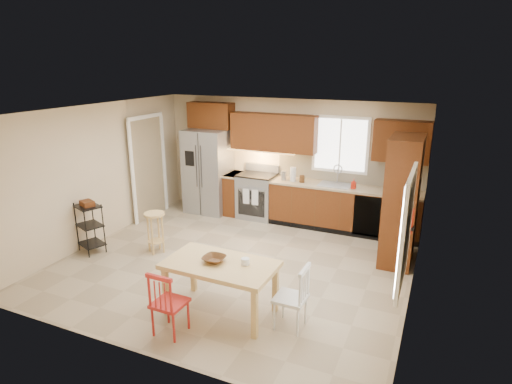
{
  "coord_description": "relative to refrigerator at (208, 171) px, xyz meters",
  "views": [
    {
      "loc": [
        2.93,
        -5.75,
        3.21
      ],
      "look_at": [
        0.21,
        0.4,
        1.15
      ],
      "focal_mm": 30.0,
      "sensor_mm": 36.0,
      "label": 1
    }
  ],
  "objects": [
    {
      "name": "utility_cart",
      "position": [
        -0.8,
        -2.73,
        -0.47
      ],
      "size": [
        0.54,
        0.49,
        0.89
      ],
      "primitive_type": null,
      "rotation": [
        0.0,
        0.0,
        -0.39
      ],
      "color": "black",
      "rests_on": "floor"
    },
    {
      "name": "backsplash",
      "position": [
        2.99,
        0.36,
        0.27
      ],
      "size": [
        2.92,
        0.03,
        0.55
      ],
      "primitive_type": "cube",
      "color": "beige",
      "rests_on": "wall_back"
    },
    {
      "name": "dining_table",
      "position": [
        2.18,
        -3.49,
        -0.56
      ],
      "size": [
        1.46,
        0.84,
        0.7
      ],
      "primitive_type": null,
      "rotation": [
        0.0,
        0.0,
        -0.02
      ],
      "color": "tan",
      "rests_on": "floor"
    },
    {
      "name": "bar_stool",
      "position": [
        0.25,
        -2.28,
        -0.55
      ],
      "size": [
        0.4,
        0.4,
        0.72
      ],
      "primitive_type": null,
      "rotation": [
        0.0,
        0.0,
        0.16
      ],
      "color": "tan",
      "rests_on": "floor"
    },
    {
      "name": "fire_extinguisher",
      "position": [
        4.33,
        -1.98,
        0.19
      ],
      "size": [
        0.12,
        0.12,
        0.36
      ],
      "primitive_type": "cylinder",
      "color": "#B01D0C",
      "rests_on": "wall_right"
    },
    {
      "name": "pantry",
      "position": [
        4.13,
        -0.93,
        0.14
      ],
      "size": [
        0.5,
        0.95,
        2.1
      ],
      "primitive_type": "cube",
      "color": "#582A10",
      "rests_on": "floor"
    },
    {
      "name": "wall_left",
      "position": [
        -1.05,
        -2.12,
        0.34
      ],
      "size": [
        0.02,
        5.0,
        2.5
      ],
      "primitive_type": "cube",
      "color": "#CCB793",
      "rests_on": "ground"
    },
    {
      "name": "canister_wood",
      "position": [
        2.15,
        -0.0,
        0.06
      ],
      "size": [
        0.1,
        0.1,
        0.14
      ],
      "primitive_type": "cylinder",
      "color": "#513315",
      "rests_on": "base_cabinet_run"
    },
    {
      "name": "paper_towel",
      "position": [
        1.95,
        0.03,
        0.13
      ],
      "size": [
        0.12,
        0.12,
        0.28
      ],
      "primitive_type": "cylinder",
      "color": "silver",
      "rests_on": "base_cabinet_run"
    },
    {
      "name": "soap_bottle",
      "position": [
        3.18,
        -0.02,
        0.09
      ],
      "size": [
        0.09,
        0.09,
        0.19
      ],
      "primitive_type": "imported",
      "color": "#B01D0C",
      "rests_on": "base_cabinet_run"
    },
    {
      "name": "table_bowl",
      "position": [
        2.09,
        -3.49,
        -0.2
      ],
      "size": [
        0.3,
        0.3,
        0.07
      ],
      "primitive_type": "imported",
      "rotation": [
        0.0,
        0.0,
        -0.02
      ],
      "color": "#513315",
      "rests_on": "dining_table"
    },
    {
      "name": "table_jar",
      "position": [
        2.5,
        -3.4,
        -0.17
      ],
      "size": [
        0.1,
        0.1,
        0.11
      ],
      "primitive_type": "cylinder",
      "rotation": [
        0.0,
        0.0,
        -0.02
      ],
      "color": "silver",
      "rests_on": "dining_table"
    },
    {
      "name": "undercab_glow",
      "position": [
        1.15,
        0.17,
        0.52
      ],
      "size": [
        1.6,
        0.3,
        0.01
      ],
      "primitive_type": "cube",
      "color": "#FFBF66",
      "rests_on": "wall_back"
    },
    {
      "name": "wall_back",
      "position": [
        1.7,
        0.38,
        0.34
      ],
      "size": [
        5.5,
        0.02,
        2.5
      ],
      "primitive_type": "cube",
      "color": "#CCB793",
      "rests_on": "ground"
    },
    {
      "name": "ceiling",
      "position": [
        1.7,
        -2.12,
        1.59
      ],
      "size": [
        5.5,
        5.0,
        0.02
      ],
      "primitive_type": "cube",
      "color": "silver",
      "rests_on": "ground"
    },
    {
      "name": "sink",
      "position": [
        2.8,
        0.08,
        -0.05
      ],
      "size": [
        0.62,
        0.46,
        0.16
      ],
      "primitive_type": "cube",
      "color": "gray",
      "rests_on": "base_cabinet_run"
    },
    {
      "name": "upper_left_block",
      "position": [
        1.45,
        0.2,
        0.92
      ],
      "size": [
        1.8,
        0.35,
        0.75
      ],
      "primitive_type": "cube",
      "color": "#5B290F",
      "rests_on": "wall_back"
    },
    {
      "name": "chair_white",
      "position": [
        3.13,
        -3.44,
        -0.49
      ],
      "size": [
        0.4,
        0.4,
        0.85
      ],
      "primitive_type": null,
      "rotation": [
        0.0,
        0.0,
        1.55
      ],
      "color": "silver",
      "rests_on": "floor"
    },
    {
      "name": "window_back",
      "position": [
        2.8,
        0.35,
        0.74
      ],
      "size": [
        1.12,
        0.04,
        1.12
      ],
      "primitive_type": "cube",
      "color": "white",
      "rests_on": "wall_back"
    },
    {
      "name": "dishwasher",
      "position": [
        3.55,
        -0.22,
        -0.46
      ],
      "size": [
        0.6,
        0.02,
        0.78
      ],
      "primitive_type": "cube",
      "color": "black",
      "rests_on": "floor"
    },
    {
      "name": "floor",
      "position": [
        1.7,
        -2.12,
        -0.91
      ],
      "size": [
        5.5,
        5.5,
        0.0
      ],
      "primitive_type": "plane",
      "color": "tan",
      "rests_on": "ground"
    },
    {
      "name": "wall_right",
      "position": [
        4.45,
        -2.12,
        0.34
      ],
      "size": [
        0.02,
        5.0,
        2.5
      ],
      "primitive_type": "cube",
      "color": "#CCB793",
      "rests_on": "ground"
    },
    {
      "name": "upper_right_block",
      "position": [
        3.95,
        0.2,
        0.92
      ],
      "size": [
        1.0,
        0.35,
        0.75
      ],
      "primitive_type": "cube",
      "color": "#5B290F",
      "rests_on": "wall_back"
    },
    {
      "name": "base_cabinet_narrow",
      "position": [
        0.6,
        0.08,
        -0.46
      ],
      "size": [
        0.3,
        0.6,
        0.9
      ],
      "primitive_type": "cube",
      "color": "#582A10",
      "rests_on": "floor"
    },
    {
      "name": "upper_over_fridge",
      "position": [
        0.0,
        0.2,
        1.19
      ],
      "size": [
        1.0,
        0.35,
        0.55
      ],
      "primitive_type": "cube",
      "color": "#5B290F",
      "rests_on": "wall_back"
    },
    {
      "name": "wall_front",
      "position": [
        1.7,
        -4.62,
        0.34
      ],
      "size": [
        5.5,
        0.02,
        2.5
      ],
      "primitive_type": "cube",
      "color": "#CCB793",
      "rests_on": "ground"
    },
    {
      "name": "range_stove",
      "position": [
        1.15,
        0.06,
        -0.45
      ],
      "size": [
        0.76,
        0.63,
        0.92
      ],
      "primitive_type": "cube",
      "color": "gray",
      "rests_on": "floor"
    },
    {
      "name": "chair_red",
      "position": [
        1.83,
        -4.14,
        -0.49
      ],
      "size": [
        0.4,
        0.4,
        0.85
      ],
      "primitive_type": null,
      "rotation": [
        0.0,
        0.0,
        -0.02
      ],
      "color": "#A81F19",
      "rests_on": "floor"
    },
    {
      "name": "base_cabinet_run",
      "position": [
        2.99,
        0.08,
        -0.46
      ],
      "size": [
        2.92,
        0.6,
        0.9
      ],
      "primitive_type": "cube",
      "color": "#582A10",
      "rests_on": "floor"
    },
    {
      "name": "refrigerator",
      "position": [
        0.0,
        0.0,
        0.0
      ],
      "size": [
        0.92,
        0.75,
        1.82
      ],
      "primitive_type": "cube",
      "color": "gray",
      "rests_on": "floor"
    },
    {
      "name": "canister_steel",
      "position": [
        1.75,
        0.03,
        0.08
      ],
      "size": [
        0.11,
        0.11,
        0.18
      ],
      "primitive_type": "cylinder",
      "color": "gray",
      "rests_on": "base_cabinet_run"
    },
    {
      "name": "doorway",
      "position": [
        -0.97,
        -0.82,
        0.14
      ],
      "size": [
        0.04,
        0.95,
        2.1
      ],
      "primitive_type": "cube",
      "color": "#8C7A59",
      "rests_on": "wall_left"
    },
    {
      "name": "window_right",
      "position": [
        4.38,
        -3.27,
        0.54
      ],
      "size": [
        0.04,
        1.02,
        1.32
      ],
      "primitive_type": "cube",
      "color": "white",
      "rests_on": "wall_right"
    }
  ]
}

